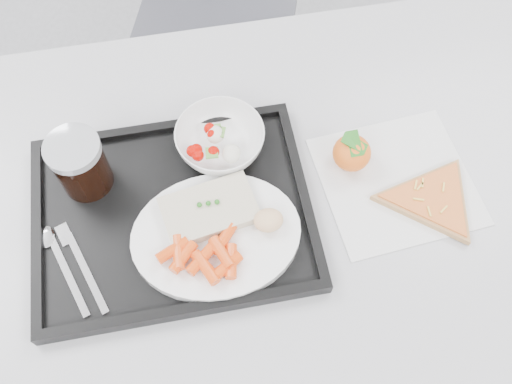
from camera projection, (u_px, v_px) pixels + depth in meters
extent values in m
cube|color=silver|center=(269.00, 201.00, 0.98)|extent=(1.20, 0.80, 0.03)
cylinder|color=#47474C|center=(27.00, 186.00, 1.42)|extent=(0.04, 0.04, 0.72)
cylinder|color=#47474C|center=(441.00, 120.00, 1.51)|extent=(0.04, 0.04, 0.72)
cube|color=#3D3D44|center=(217.00, 19.00, 1.56)|extent=(0.53, 0.53, 0.04)
cylinder|color=#47474C|center=(170.00, 131.00, 1.67)|extent=(0.03, 0.03, 0.43)
cylinder|color=#47474C|center=(290.00, 112.00, 1.70)|extent=(0.03, 0.03, 0.43)
cylinder|color=#47474C|center=(157.00, 39.00, 1.83)|extent=(0.03, 0.03, 0.43)
cylinder|color=#47474C|center=(267.00, 24.00, 1.87)|extent=(0.03, 0.03, 0.43)
cube|color=black|center=(173.00, 215.00, 0.94)|extent=(0.45, 0.35, 0.01)
cube|color=black|center=(161.00, 127.00, 1.00)|extent=(0.45, 0.02, 0.01)
cube|color=black|center=(185.00, 310.00, 0.85)|extent=(0.45, 0.02, 0.01)
cube|color=black|center=(302.00, 190.00, 0.95)|extent=(0.02, 0.32, 0.01)
cube|color=black|center=(37.00, 233.00, 0.91)|extent=(0.02, 0.32, 0.01)
cylinder|color=white|center=(216.00, 235.00, 0.90)|extent=(0.27, 0.27, 0.02)
cube|color=beige|center=(209.00, 210.00, 0.90)|extent=(0.16, 0.11, 0.02)
sphere|color=#236B1C|center=(199.00, 205.00, 0.89)|extent=(0.01, 0.01, 0.01)
sphere|color=#236B1C|center=(208.00, 203.00, 0.90)|extent=(0.01, 0.01, 0.01)
sphere|color=#236B1C|center=(217.00, 202.00, 0.90)|extent=(0.01, 0.01, 0.01)
ellipsoid|color=#D6C276|center=(268.00, 220.00, 0.89)|extent=(0.05, 0.05, 0.03)
imported|color=white|center=(220.00, 140.00, 0.97)|extent=(0.15, 0.15, 0.05)
cylinder|color=black|center=(81.00, 166.00, 0.92)|extent=(0.08, 0.08, 0.10)
cylinder|color=#A5A8AD|center=(72.00, 149.00, 0.87)|extent=(0.09, 0.09, 0.01)
cube|color=silver|center=(68.00, 275.00, 0.88)|extent=(0.06, 0.14, 0.00)
ellipsoid|color=silver|center=(46.00, 237.00, 0.91)|extent=(0.04, 0.05, 0.01)
cube|color=silver|center=(87.00, 272.00, 0.88)|extent=(0.06, 0.14, 0.00)
cube|color=silver|center=(65.00, 235.00, 0.91)|extent=(0.03, 0.04, 0.00)
cube|color=silver|center=(396.00, 181.00, 0.98)|extent=(0.27, 0.26, 0.00)
ellipsoid|color=orange|center=(352.00, 153.00, 0.96)|extent=(0.09, 0.09, 0.06)
cube|color=#236B1C|center=(354.00, 143.00, 0.94)|extent=(0.02, 0.04, 0.02)
cube|color=#236B1C|center=(354.00, 143.00, 0.94)|extent=(0.05, 0.04, 0.02)
cylinder|color=#DCAF6A|center=(432.00, 200.00, 0.95)|extent=(0.25, 0.25, 0.01)
cylinder|color=#A92E10|center=(433.00, 198.00, 0.94)|extent=(0.22, 0.22, 0.00)
cube|color=#EABC47|center=(420.00, 186.00, 0.95)|extent=(0.02, 0.01, 0.00)
cube|color=#EABC47|center=(419.00, 199.00, 0.94)|extent=(0.02, 0.01, 0.00)
cube|color=#EABC47|center=(423.00, 183.00, 0.95)|extent=(0.01, 0.02, 0.00)
cube|color=#EABC47|center=(444.00, 209.00, 0.93)|extent=(0.02, 0.01, 0.00)
cube|color=#EABC47|center=(416.00, 185.00, 0.95)|extent=(0.01, 0.02, 0.00)
cube|color=#EABC47|center=(429.00, 211.00, 0.93)|extent=(0.00, 0.02, 0.00)
cube|color=#EABC47|center=(443.00, 187.00, 0.95)|extent=(0.01, 0.02, 0.00)
cylinder|color=#EA4811|center=(224.00, 239.00, 0.88)|extent=(0.05, 0.05, 0.02)
cylinder|color=#EA4811|center=(205.00, 266.00, 0.86)|extent=(0.04, 0.06, 0.02)
cylinder|color=#EA4811|center=(207.00, 268.00, 0.85)|extent=(0.04, 0.06, 0.02)
cylinder|color=#EA4811|center=(226.00, 266.00, 0.86)|extent=(0.06, 0.04, 0.02)
cylinder|color=#EA4811|center=(173.00, 250.00, 0.87)|extent=(0.06, 0.04, 0.02)
cylinder|color=#EA4811|center=(222.00, 253.00, 0.86)|extent=(0.04, 0.06, 0.02)
cylinder|color=#EA4811|center=(183.00, 257.00, 0.86)|extent=(0.05, 0.05, 0.02)
cylinder|color=#EA4811|center=(178.00, 252.00, 0.87)|extent=(0.02, 0.05, 0.02)
cylinder|color=#EA4811|center=(231.00, 261.00, 0.86)|extent=(0.03, 0.06, 0.02)
cylinder|color=#EA4811|center=(201.00, 260.00, 0.86)|extent=(0.05, 0.05, 0.02)
sphere|color=#AF0600|center=(213.00, 135.00, 0.96)|extent=(0.02, 0.02, 0.02)
sphere|color=#AF0600|center=(198.00, 155.00, 0.94)|extent=(0.02, 0.02, 0.02)
sphere|color=#AF0600|center=(213.00, 152.00, 0.94)|extent=(0.02, 0.02, 0.02)
sphere|color=#AF0600|center=(192.00, 151.00, 0.95)|extent=(0.02, 0.02, 0.02)
sphere|color=#AF0600|center=(210.00, 129.00, 0.97)|extent=(0.02, 0.02, 0.02)
sphere|color=#AF0600|center=(196.00, 150.00, 0.95)|extent=(0.02, 0.02, 0.02)
ellipsoid|color=silver|center=(232.00, 152.00, 0.95)|extent=(0.03, 0.03, 0.02)
ellipsoid|color=silver|center=(216.00, 134.00, 0.96)|extent=(0.03, 0.03, 0.02)
ellipsoid|color=silver|center=(231.00, 155.00, 0.94)|extent=(0.03, 0.03, 0.02)
ellipsoid|color=silver|center=(215.00, 135.00, 0.96)|extent=(0.03, 0.03, 0.02)
cube|color=#598E39|center=(212.00, 153.00, 0.94)|extent=(0.02, 0.02, 0.00)
cube|color=#598E39|center=(219.00, 132.00, 0.96)|extent=(0.03, 0.03, 0.00)
cube|color=#598E39|center=(215.00, 130.00, 0.96)|extent=(0.02, 0.02, 0.00)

